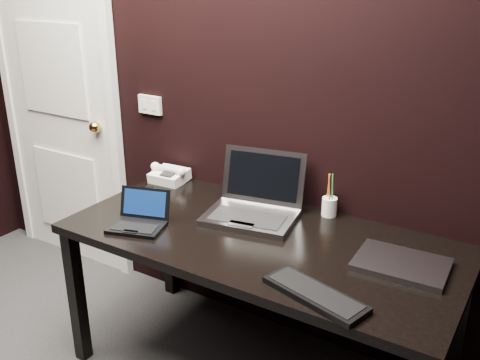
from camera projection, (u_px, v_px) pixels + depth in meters
The scene contains 11 objects.
wall_back at pixel (249, 83), 2.55m from camera, with size 4.00×4.00×0.00m, color black.
door at pixel (59, 103), 3.29m from camera, with size 0.99×0.10×2.14m.
wall_switch at pixel (150, 105), 2.91m from camera, with size 0.15×0.02×0.10m.
desk at pixel (259, 252), 2.32m from camera, with size 1.70×0.80×0.74m.
netbook at pixel (139, 220), 2.36m from camera, with size 0.29×0.27×0.15m.
silver_laptop at pixel (254, 206), 2.45m from camera, with size 0.46×0.43×0.28m.
ext_keyboard at pixel (315, 294), 1.85m from camera, with size 0.41×0.23×0.02m.
closed_laptop at pixel (401, 264), 2.04m from camera, with size 0.35×0.26×0.02m.
desk_phone at pixel (169, 175), 2.87m from camera, with size 0.22×0.17×0.11m.
mobile_phone at pixel (149, 197), 2.60m from camera, with size 0.06×0.05×0.09m.
pen_cup at pixel (329, 206), 2.46m from camera, with size 0.09×0.09×0.21m.
Camera 1 is at (1.31, -0.38, 1.79)m, focal length 40.00 mm.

